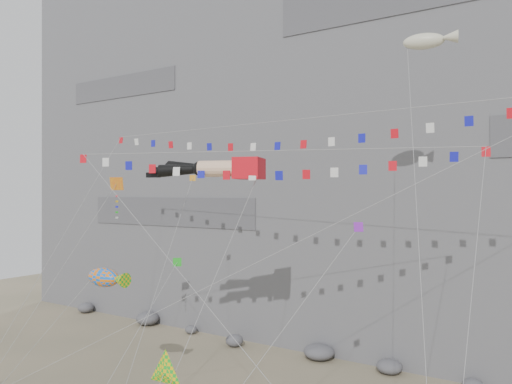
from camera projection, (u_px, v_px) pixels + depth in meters
cliff at (379, 92)px, 54.44m from camera, size 80.00×28.00×50.00m
talus_boulders at (319, 352)px, 41.82m from camera, size 60.00×3.00×1.20m
legs_kite at (218, 169)px, 31.30m from camera, size 7.89×13.90×19.93m
flag_banner_upper at (290, 120)px, 33.07m from camera, size 34.78×13.33×28.41m
flag_banner_lower at (266, 151)px, 29.44m from camera, size 23.05×11.14×21.28m
harlequin_kite at (116, 184)px, 36.25m from camera, size 5.04×9.66×17.41m
fish_windsock at (103, 278)px, 32.72m from camera, size 7.88×5.80×11.42m
delta_kite at (164, 373)px, 23.54m from camera, size 2.18×5.14×7.48m
blimp_windsock at (424, 43)px, 29.59m from camera, size 5.63×13.48×26.39m
small_kite_a at (191, 184)px, 37.00m from camera, size 5.81×14.04×20.88m
small_kite_b at (355, 232)px, 25.51m from camera, size 6.96×9.05×16.11m
small_kite_c at (176, 264)px, 32.62m from camera, size 2.82×12.31×15.08m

